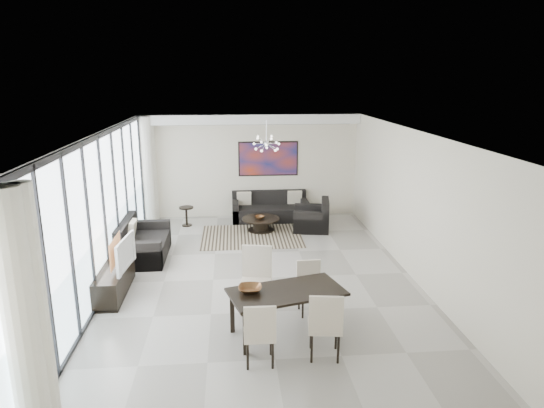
{
  "coord_description": "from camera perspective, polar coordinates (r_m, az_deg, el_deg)",
  "views": [
    {
      "loc": [
        -0.59,
        -8.94,
        3.91
      ],
      "look_at": [
        0.3,
        1.03,
        1.25
      ],
      "focal_mm": 32.0,
      "sensor_mm": 36.0,
      "label": 1
    }
  ],
  "objects": [
    {
      "name": "armchair",
      "position": [
        12.7,
        4.81,
        -1.8
      ],
      "size": [
        1.05,
        1.09,
        0.8
      ],
      "color": "black",
      "rests_on": "floor"
    },
    {
      "name": "bowl_coffee",
      "position": [
        12.46,
        -1.48,
        -1.59
      ],
      "size": [
        0.29,
        0.29,
        0.08
      ],
      "primitive_type": "imported",
      "rotation": [
        0.0,
        0.0,
        -0.2
      ],
      "color": "brown",
      "rests_on": "coffee_table"
    },
    {
      "name": "painting",
      "position": [
        13.64,
        -0.44,
        5.34
      ],
      "size": [
        1.68,
        0.04,
        0.98
      ],
      "primitive_type": "cube",
      "color": "#A53117",
      "rests_on": "room_shell"
    },
    {
      "name": "chandelier",
      "position": [
        11.58,
        -0.65,
        7.14
      ],
      "size": [
        0.66,
        0.66,
        0.71
      ],
      "color": "silver",
      "rests_on": "room_shell"
    },
    {
      "name": "dining_chair_sw",
      "position": [
        6.83,
        -1.45,
        -14.65
      ],
      "size": [
        0.44,
        0.44,
        0.95
      ],
      "color": "beige",
      "rests_on": "floor"
    },
    {
      "name": "dining_table",
      "position": [
        7.56,
        1.71,
        -10.75
      ],
      "size": [
        1.91,
        1.3,
        0.72
      ],
      "color": "black",
      "rests_on": "floor"
    },
    {
      "name": "loveseat",
      "position": [
        11.1,
        -15.03,
        -4.68
      ],
      "size": [
        0.96,
        1.71,
        0.85
      ],
      "color": "black",
      "rests_on": "floor"
    },
    {
      "name": "rug",
      "position": [
        12.19,
        -2.39,
        -3.81
      ],
      "size": [
        2.51,
        1.94,
        0.01
      ],
      "primitive_type": "cube",
      "rotation": [
        0.0,
        0.0,
        -0.01
      ],
      "color": "black",
      "rests_on": "floor"
    },
    {
      "name": "dining_chair_se",
      "position": [
        6.98,
        6.3,
        -13.6
      ],
      "size": [
        0.53,
        0.53,
        1.03
      ],
      "color": "beige",
      "rests_on": "floor"
    },
    {
      "name": "coffee_table",
      "position": [
        12.58,
        -1.32,
        -2.32
      ],
      "size": [
        0.97,
        0.97,
        0.34
      ],
      "color": "black",
      "rests_on": "floor"
    },
    {
      "name": "television",
      "position": [
        9.24,
        -17.43,
        -5.55
      ],
      "size": [
        0.23,
        1.01,
        0.58
      ],
      "primitive_type": "imported",
      "rotation": [
        0.0,
        0.0,
        1.47
      ],
      "color": "gray",
      "rests_on": "tv_console"
    },
    {
      "name": "soffit",
      "position": [
        13.3,
        -2.57,
        9.95
      ],
      "size": [
        5.98,
        0.4,
        0.26
      ],
      "primitive_type": "cube",
      "color": "white",
      "rests_on": "room_shell"
    },
    {
      "name": "bowl_dining",
      "position": [
        7.48,
        -2.6,
        -9.95
      ],
      "size": [
        0.39,
        0.39,
        0.09
      ],
      "primitive_type": "imported",
      "rotation": [
        0.0,
        0.0,
        -0.08
      ],
      "color": "brown",
      "rests_on": "dining_table"
    },
    {
      "name": "room_shell",
      "position": [
        9.33,
        1.55,
        -0.4
      ],
      "size": [
        6.0,
        9.0,
        2.9
      ],
      "color": "#A8A39B",
      "rests_on": "ground"
    },
    {
      "name": "side_table",
      "position": [
        13.15,
        -10.04,
        -1.07
      ],
      "size": [
        0.38,
        0.38,
        0.52
      ],
      "color": "black",
      "rests_on": "floor"
    },
    {
      "name": "dining_chair_nw",
      "position": [
        8.33,
        -1.88,
        -8.2
      ],
      "size": [
        0.6,
        0.6,
        1.11
      ],
      "color": "beige",
      "rests_on": "floor"
    },
    {
      "name": "tv_console",
      "position": [
        9.5,
        -18.09,
        -8.55
      ],
      "size": [
        0.45,
        1.61,
        0.5
      ],
      "primitive_type": "cube",
      "color": "black",
      "rests_on": "floor"
    },
    {
      "name": "window_wall",
      "position": [
        9.54,
        -18.65,
        -0.74
      ],
      "size": [
        0.37,
        8.95,
        2.9
      ],
      "color": "white",
      "rests_on": "floor"
    },
    {
      "name": "sofa_main",
      "position": [
        13.56,
        -0.24,
        -0.75
      ],
      "size": [
        2.1,
        0.86,
        0.76
      ],
      "color": "black",
      "rests_on": "floor"
    },
    {
      "name": "dining_chair_ne",
      "position": [
        8.33,
        4.43,
        -9.27
      ],
      "size": [
        0.43,
        0.43,
        0.89
      ],
      "color": "beige",
      "rests_on": "floor"
    }
  ]
}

